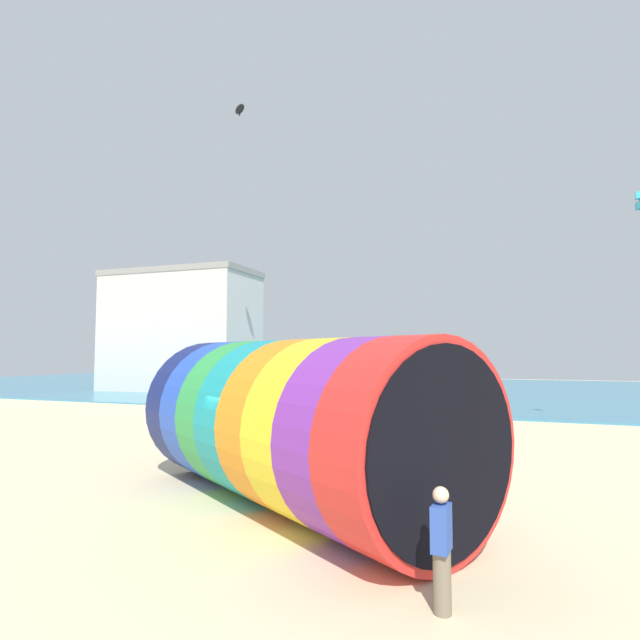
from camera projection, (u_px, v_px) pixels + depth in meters
ground_plane at (274, 507)px, 11.09m from camera, size 120.00×120.00×0.00m
sea at (445, 390)px, 45.80m from camera, size 120.00×40.00×0.10m
giant_inflatable_tube at (291, 422)px, 11.32m from camera, size 9.47×8.01×3.74m
kite_handler at (442, 549)px, 6.61m from camera, size 0.26×0.38×1.65m
kite_black_parafoil at (240, 109)px, 32.16m from camera, size 1.29×1.26×0.68m
kite_cyan_box at (639, 201)px, 20.88m from camera, size 0.30×0.30×0.78m
bystander_near_water at (254, 410)px, 22.83m from camera, size 0.42×0.39×1.61m
promenade_building at (181, 331)px, 44.81m from camera, size 13.46×6.68×10.77m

